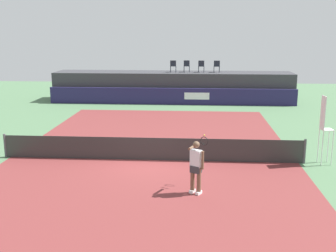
% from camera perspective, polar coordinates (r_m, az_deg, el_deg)
% --- Properties ---
extents(ground_plane, '(48.00, 48.00, 0.00)m').
position_cam_1_polar(ground_plane, '(20.10, -1.38, -2.13)').
color(ground_plane, '#4C704C').
extents(court_inner, '(12.00, 22.00, 0.00)m').
position_cam_1_polar(court_inner, '(17.23, -2.32, -4.68)').
color(court_inner, maroon).
rests_on(court_inner, ground).
extents(sponsor_wall, '(18.00, 0.22, 1.20)m').
position_cam_1_polar(sponsor_wall, '(30.23, 0.50, 4.10)').
color(sponsor_wall, '#231E4C').
rests_on(sponsor_wall, ground).
extents(spectator_platform, '(18.00, 2.80, 2.20)m').
position_cam_1_polar(spectator_platform, '(31.94, 0.69, 5.47)').
color(spectator_platform, '#38383D').
rests_on(spectator_platform, ground).
extents(spectator_chair_far_left, '(0.45, 0.45, 0.89)m').
position_cam_1_polar(spectator_chair_far_left, '(31.67, 0.72, 8.31)').
color(spectator_chair_far_left, '#1E232D').
rests_on(spectator_chair_far_left, spectator_platform).
extents(spectator_chair_left, '(0.45, 0.45, 0.89)m').
position_cam_1_polar(spectator_chair_left, '(31.76, 2.59, 8.31)').
color(spectator_chair_left, '#1E232D').
rests_on(spectator_chair_left, spectator_platform).
extents(spectator_chair_center, '(0.46, 0.46, 0.89)m').
position_cam_1_polar(spectator_chair_center, '(31.66, 4.60, 8.27)').
color(spectator_chair_center, '#1E232D').
rests_on(spectator_chair_center, spectator_platform).
extents(spectator_chair_right, '(0.44, 0.44, 0.89)m').
position_cam_1_polar(spectator_chair_right, '(31.68, 6.72, 8.22)').
color(spectator_chair_right, '#1E232D').
rests_on(spectator_chair_right, spectator_platform).
extents(umpire_chair, '(0.48, 0.48, 2.76)m').
position_cam_1_polar(umpire_chair, '(17.45, 20.71, 0.10)').
color(umpire_chair, white).
rests_on(umpire_chair, ground).
extents(tennis_net, '(12.40, 0.02, 0.95)m').
position_cam_1_polar(tennis_net, '(17.09, -2.33, -3.17)').
color(tennis_net, '#2D2D2D').
rests_on(tennis_net, ground).
extents(net_post_near, '(0.10, 0.10, 1.00)m').
position_cam_1_polar(net_post_near, '(18.80, -21.49, -2.51)').
color(net_post_near, '#4C4C51').
rests_on(net_post_near, ground).
extents(net_post_far, '(0.10, 0.10, 1.00)m').
position_cam_1_polar(net_post_far, '(17.53, 18.28, -3.33)').
color(net_post_far, '#4C4C51').
rests_on(net_post_far, ground).
extents(tennis_player, '(0.68, 1.26, 1.77)m').
position_cam_1_polar(tennis_player, '(13.52, 3.91, -5.40)').
color(tennis_player, white).
rests_on(tennis_player, court_inner).
extents(tennis_ball, '(0.07, 0.07, 0.07)m').
position_cam_1_polar(tennis_ball, '(21.21, 5.02, -1.26)').
color(tennis_ball, '#D8EA33').
rests_on(tennis_ball, court_inner).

